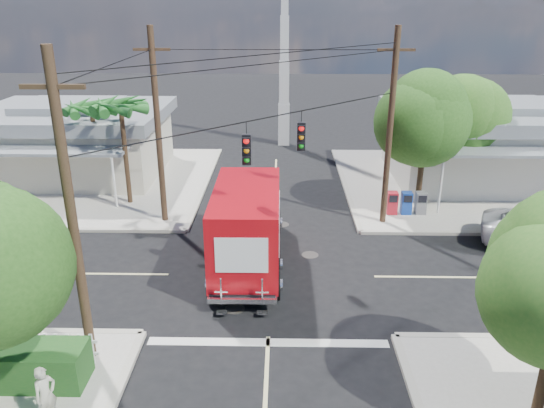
{
  "coord_description": "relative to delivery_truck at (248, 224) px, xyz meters",
  "views": [
    {
      "loc": [
        0.4,
        -18.13,
        9.97
      ],
      "look_at": [
        0.0,
        2.0,
        2.2
      ],
      "focal_mm": 35.0,
      "sensor_mm": 36.0,
      "label": 1
    }
  ],
  "objects": [
    {
      "name": "sidewalk_nw",
      "position": [
        -9.95,
        9.88,
        -1.66
      ],
      "size": [
        14.12,
        14.12,
        0.14
      ],
      "color": "#ABA59A",
      "rests_on": "ground"
    },
    {
      "name": "sidewalk_ne",
      "position": [
        11.81,
        9.88,
        -1.66
      ],
      "size": [
        14.12,
        14.12,
        0.14
      ],
      "color": "#ABA59A",
      "rests_on": "ground"
    },
    {
      "name": "utility_poles",
      "position": [
        -0.66,
        0.6,
        2.94
      ],
      "size": [
        12.0,
        10.68,
        9.0
      ],
      "color": "#473321",
      "rests_on": "ground"
    },
    {
      "name": "ground",
      "position": [
        0.93,
        -1.0,
        -1.73
      ],
      "size": [
        120.0,
        120.0,
        0.0
      ],
      "primitive_type": "plane",
      "color": "black",
      "rests_on": "ground"
    },
    {
      "name": "building_nw",
      "position": [
        -11.07,
        11.46,
        0.49
      ],
      "size": [
        10.8,
        10.2,
        4.3
      ],
      "color": "beige",
      "rests_on": "sidewalk_nw"
    },
    {
      "name": "road_markings",
      "position": [
        0.93,
        -2.48,
        -1.73
      ],
      "size": [
        32.0,
        32.0,
        0.01
      ],
      "color": "beige",
      "rests_on": "ground"
    },
    {
      "name": "delivery_truck",
      "position": [
        0.0,
        0.0,
        0.0
      ],
      "size": [
        2.59,
        7.93,
        3.42
      ],
      "color": "black",
      "rests_on": "ground"
    },
    {
      "name": "building_ne",
      "position": [
        13.43,
        10.96,
        0.58
      ],
      "size": [
        11.8,
        10.2,
        4.5
      ],
      "color": "beige",
      "rests_on": "sidewalk_ne"
    },
    {
      "name": "tree_ne_back",
      "position": [
        10.74,
        7.95,
        2.45
      ],
      "size": [
        3.77,
        3.66,
        5.82
      ],
      "color": "#422D1C",
      "rests_on": "sidewalk_ne"
    },
    {
      "name": "pedestrian",
      "position": [
        -4.42,
        -8.84,
        -0.8
      ],
      "size": [
        0.63,
        0.69,
        1.58
      ],
      "primitive_type": "imported",
      "rotation": [
        0.0,
        0.0,
        1.03
      ],
      "color": "beige",
      "rests_on": "sidewalk_sw"
    },
    {
      "name": "palm_nw_front",
      "position": [
        -6.57,
        6.5,
        3.31
      ],
      "size": [
        3.01,
        3.08,
        5.59
      ],
      "color": "#422D1C",
      "rests_on": "sidewalk_nw"
    },
    {
      "name": "tree_ne_front",
      "position": [
        8.14,
        5.75,
        3.03
      ],
      "size": [
        4.21,
        4.14,
        6.66
      ],
      "color": "#422D1C",
      "rests_on": "sidewalk_ne"
    },
    {
      "name": "vending_boxes",
      "position": [
        7.43,
        5.2,
        -1.04
      ],
      "size": [
        1.9,
        0.5,
        1.1
      ],
      "color": "red",
      "rests_on": "sidewalk_ne"
    },
    {
      "name": "radio_tower",
      "position": [
        1.43,
        19.0,
        3.91
      ],
      "size": [
        0.8,
        0.8,
        17.0
      ],
      "color": "silver",
      "rests_on": "ground"
    },
    {
      "name": "palm_nw_back",
      "position": [
        -8.57,
        8.0,
        2.94
      ],
      "size": [
        3.01,
        3.08,
        5.19
      ],
      "color": "#422D1C",
      "rests_on": "sidewalk_nw"
    }
  ]
}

